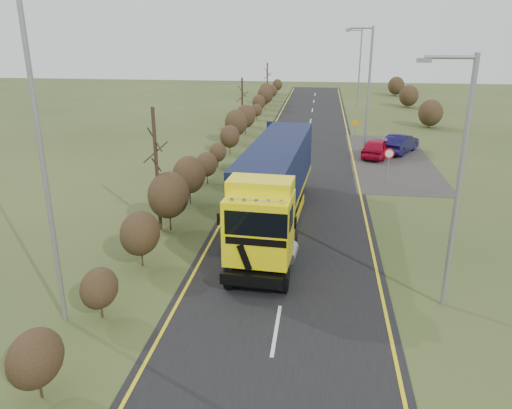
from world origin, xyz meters
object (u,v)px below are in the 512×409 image
at_px(lorry, 275,181).
at_px(car_red_hatchback, 377,148).
at_px(streetlight_near, 457,177).
at_px(car_blue_sedan, 400,144).
at_px(speed_sign, 389,159).

bearing_deg(lorry, car_red_hatchback, 70.88).
bearing_deg(streetlight_near, car_blue_sedan, 85.66).
distance_m(car_red_hatchback, streetlight_near, 22.62).
bearing_deg(car_red_hatchback, speed_sign, 106.54).
distance_m(car_red_hatchback, speed_sign, 7.39).
height_order(lorry, streetlight_near, streetlight_near).
bearing_deg(speed_sign, lorry, -128.84).
bearing_deg(car_red_hatchback, lorry, 83.84).
xyz_separation_m(car_red_hatchback, speed_sign, (-0.03, -7.34, 0.89)).
xyz_separation_m(car_blue_sedan, streetlight_near, (-1.82, -23.95, 4.04)).
bearing_deg(speed_sign, car_red_hatchback, 89.78).
height_order(lorry, car_blue_sedan, lorry).
xyz_separation_m(lorry, car_blue_sedan, (8.49, 17.06, -1.58)).
bearing_deg(car_red_hatchback, car_blue_sedan, -122.96).
xyz_separation_m(car_red_hatchback, car_blue_sedan, (1.99, 1.69, 0.00)).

